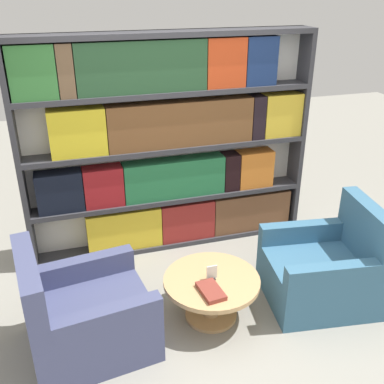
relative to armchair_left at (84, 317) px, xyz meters
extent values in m
plane|color=gray|center=(1.04, -0.04, -0.30)|extent=(14.00, 14.00, 0.00)
cube|color=silver|center=(1.04, 1.46, 0.82)|extent=(2.94, 0.05, 2.24)
cube|color=#333338|center=(-0.40, 1.34, 0.82)|extent=(0.05, 0.30, 2.24)
cube|color=#333338|center=(2.49, 1.34, 0.82)|extent=(0.05, 0.30, 2.24)
cube|color=#333338|center=(1.04, 1.34, -0.27)|extent=(2.84, 0.30, 0.05)
cube|color=#333338|center=(1.04, 1.34, 0.26)|extent=(2.84, 0.30, 0.05)
cube|color=#333338|center=(1.04, 1.34, 0.82)|extent=(2.84, 0.30, 0.05)
cube|color=#333338|center=(1.04, 1.34, 1.38)|extent=(2.84, 0.30, 0.05)
cube|color=#333338|center=(1.04, 1.34, 1.92)|extent=(2.84, 0.30, 0.05)
cube|color=gold|center=(0.52, 1.31, -0.03)|extent=(0.78, 0.20, 0.44)
cube|color=maroon|center=(1.21, 1.31, -0.03)|extent=(0.59, 0.20, 0.44)
cube|color=brown|center=(1.97, 1.31, -0.03)|extent=(0.90, 0.20, 0.44)
cube|color=black|center=(-0.08, 1.31, 0.49)|extent=(0.44, 0.20, 0.41)
cube|color=maroon|center=(0.35, 1.31, 0.49)|extent=(0.39, 0.20, 0.41)
cube|color=#256F40|center=(1.08, 1.31, 0.49)|extent=(1.06, 0.20, 0.41)
cube|color=black|center=(1.70, 1.31, 0.49)|extent=(0.17, 0.20, 0.41)
cube|color=orange|center=(1.99, 1.31, 0.49)|extent=(0.39, 0.20, 0.41)
cube|color=gold|center=(0.15, 1.31, 1.07)|extent=(0.52, 0.20, 0.45)
cube|color=brown|center=(1.16, 1.31, 1.07)|extent=(1.47, 0.20, 0.45)
cube|color=black|center=(1.97, 1.31, 1.07)|extent=(0.14, 0.20, 0.45)
cube|color=gold|center=(2.25, 1.31, 1.07)|extent=(0.41, 0.20, 0.45)
cube|color=#337234|center=(-0.17, 1.31, 1.64)|extent=(0.40, 0.20, 0.47)
cube|color=brown|center=(0.11, 1.31, 1.64)|extent=(0.14, 0.20, 0.47)
cube|color=#25492B|center=(0.79, 1.31, 1.64)|extent=(1.21, 0.20, 0.47)
cube|color=#BF3D19|center=(1.60, 1.31, 1.64)|extent=(0.39, 0.20, 0.47)
cube|color=navy|center=(1.96, 1.31, 1.64)|extent=(0.32, 0.20, 0.47)
cube|color=#42476B|center=(0.05, 0.01, -0.09)|extent=(1.02, 0.93, 0.41)
cube|color=#42476B|center=(-0.34, -0.05, 0.37)|extent=(0.25, 0.82, 0.51)
cube|color=#42476B|center=(0.17, -0.33, 0.21)|extent=(0.79, 0.22, 0.19)
cube|color=#42476B|center=(0.07, 0.36, 0.21)|extent=(0.79, 0.22, 0.19)
cube|color=#386684|center=(2.08, 0.01, -0.09)|extent=(1.02, 0.93, 0.41)
cube|color=#386684|center=(2.47, -0.05, 0.37)|extent=(0.25, 0.82, 0.51)
cube|color=#386684|center=(2.06, 0.36, 0.21)|extent=(0.79, 0.23, 0.19)
cube|color=#386684|center=(1.96, -0.33, 0.21)|extent=(0.79, 0.23, 0.19)
cylinder|color=tan|center=(1.06, 0.05, -0.12)|extent=(0.15, 0.15, 0.36)
cylinder|color=tan|center=(1.06, 0.05, -0.28)|extent=(0.45, 0.45, 0.03)
cylinder|color=tan|center=(1.06, 0.05, 0.08)|extent=(0.81, 0.81, 0.04)
cube|color=black|center=(1.06, 0.05, 0.10)|extent=(0.05, 0.06, 0.01)
cube|color=silver|center=(1.06, 0.05, 0.16)|extent=(0.09, 0.01, 0.13)
cube|color=brown|center=(0.99, -0.13, 0.12)|extent=(0.19, 0.29, 0.04)
camera|label=1|loc=(0.01, -2.85, 2.36)|focal=42.00mm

